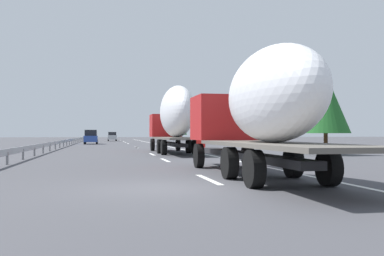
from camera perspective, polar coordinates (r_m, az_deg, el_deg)
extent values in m
plane|color=#424247|center=(51.90, -9.49, -2.33)|extent=(260.00, 260.00, 0.00)
cube|color=white|center=(14.31, 2.13, -6.62)|extent=(3.20, 0.20, 0.01)
cube|color=white|center=(24.56, -3.47, -4.15)|extent=(3.20, 0.20, 0.01)
cube|color=white|center=(31.48, -5.16, -3.39)|extent=(3.20, 0.20, 0.01)
cube|color=white|center=(46.80, -7.11, -2.51)|extent=(3.20, 0.20, 0.01)
cube|color=white|center=(47.77, -7.19, -2.47)|extent=(3.20, 0.20, 0.01)
cube|color=white|center=(64.93, -8.22, -2.00)|extent=(3.20, 0.20, 0.01)
cube|color=white|center=(74.33, -8.59, -1.84)|extent=(3.20, 0.20, 0.01)
cube|color=white|center=(81.03, -8.79, -1.74)|extent=(3.20, 0.20, 0.01)
cube|color=white|center=(98.30, -9.20, -1.56)|extent=(3.20, 0.20, 0.01)
cube|color=white|center=(57.30, -4.12, -2.18)|extent=(110.00, 0.20, 0.01)
cube|color=#B21919|center=(38.00, -3.45, 0.30)|extent=(2.40, 2.50, 1.90)
cube|color=black|center=(39.10, -3.66, 1.01)|extent=(0.08, 2.12, 0.80)
cube|color=#262628|center=(34.93, -2.77, -2.03)|extent=(11.42, 0.70, 0.24)
cube|color=#59544C|center=(31.86, -1.97, -1.32)|extent=(10.01, 2.50, 0.12)
ellipsoid|color=white|center=(32.06, -2.01, 2.11)|extent=(7.98, 2.20, 3.71)
cube|color=red|center=(27.10, 1.14, -1.93)|extent=(0.04, 0.56, 0.56)
cylinder|color=black|center=(37.88, -5.10, -2.16)|extent=(1.04, 0.30, 1.04)
cylinder|color=black|center=(38.17, -1.81, -2.15)|extent=(1.04, 0.30, 1.04)
cylinder|color=black|center=(32.90, -4.19, -2.38)|extent=(1.04, 0.35, 1.04)
cylinder|color=black|center=(33.24, -0.42, -2.36)|extent=(1.04, 0.35, 1.04)
cylinder|color=black|center=(30.52, -3.65, -2.51)|extent=(1.04, 0.35, 1.04)
cylinder|color=black|center=(30.89, 0.40, -2.49)|extent=(1.04, 0.35, 1.04)
cube|color=#B21919|center=(19.33, 4.07, 1.28)|extent=(2.40, 2.50, 1.90)
cube|color=black|center=(20.42, 3.26, 2.58)|extent=(0.08, 2.12, 0.80)
cube|color=#262628|center=(16.46, 6.81, -3.52)|extent=(11.05, 0.70, 0.24)
cube|color=#59544C|center=(13.62, 10.70, -2.12)|extent=(9.61, 2.50, 0.12)
ellipsoid|color=white|center=(13.87, 10.35, 4.25)|extent=(6.21, 2.20, 2.95)
cylinder|color=black|center=(19.09, 0.88, -3.59)|extent=(1.04, 0.30, 1.04)
cylinder|color=black|center=(19.66, 7.18, -3.50)|extent=(1.04, 0.30, 1.04)
cylinder|color=black|center=(14.43, 4.85, -4.52)|extent=(1.04, 0.35, 1.04)
cylinder|color=black|center=(15.18, 12.89, -4.31)|extent=(1.04, 0.35, 1.04)
cylinder|color=black|center=(12.14, 7.98, -5.23)|extent=(1.04, 0.35, 1.04)
cylinder|color=black|center=(13.03, 17.20, -4.90)|extent=(1.04, 0.35, 1.04)
cube|color=#ADB2B7|center=(87.92, -10.25, -1.18)|extent=(4.13, 1.71, 0.84)
cube|color=black|center=(87.60, -10.24, -0.71)|extent=(2.27, 1.50, 0.61)
cylinder|color=black|center=(89.19, -10.74, -1.44)|extent=(0.64, 0.22, 0.64)
cylinder|color=black|center=(89.22, -9.77, -1.44)|extent=(0.64, 0.22, 0.64)
cylinder|color=black|center=(86.63, -10.73, -1.46)|extent=(0.64, 0.22, 0.64)
cylinder|color=black|center=(86.66, -9.74, -1.47)|extent=(0.64, 0.22, 0.64)
cube|color=#28479E|center=(63.24, -12.88, -1.36)|extent=(4.43, 1.82, 0.84)
cube|color=black|center=(62.90, -12.89, -0.61)|extent=(2.44, 1.61, 0.82)
cylinder|color=black|center=(64.65, -13.57, -1.72)|extent=(0.64, 0.22, 0.64)
cylinder|color=black|center=(64.60, -12.13, -1.72)|extent=(0.64, 0.22, 0.64)
cylinder|color=black|center=(61.90, -13.68, -1.76)|extent=(0.64, 0.22, 0.64)
cylinder|color=black|center=(61.85, -12.17, -1.77)|extent=(0.64, 0.22, 0.64)
cylinder|color=gray|center=(53.94, -2.40, -0.88)|extent=(0.10, 0.10, 2.64)
cube|color=#2D569E|center=(53.96, -2.40, 0.90)|extent=(0.06, 0.90, 0.70)
cylinder|color=#472D19|center=(58.13, 3.76, -1.22)|extent=(0.25, 0.25, 1.92)
cone|color=#1E5B23|center=(58.18, 3.76, 1.73)|extent=(3.46, 3.46, 4.06)
cylinder|color=#472D19|center=(31.91, 16.84, -1.99)|extent=(0.28, 0.28, 1.50)
cone|color=#1E5B23|center=(31.97, 16.82, 3.11)|extent=(3.37, 3.37, 4.19)
cylinder|color=#472D19|center=(90.84, -1.79, -1.26)|extent=(0.31, 0.31, 1.21)
cone|color=#286B2D|center=(90.86, -1.79, 0.65)|extent=(3.61, 3.61, 4.85)
cube|color=#9EA0A5|center=(55.05, -15.84, -1.60)|extent=(94.00, 0.06, 0.32)
cube|color=slate|center=(22.65, -22.70, -3.64)|extent=(0.10, 0.10, 0.60)
cube|color=slate|center=(26.66, -20.93, -3.20)|extent=(0.10, 0.10, 0.60)
cube|color=slate|center=(30.69, -19.63, -2.87)|extent=(0.10, 0.10, 0.60)
cube|color=slate|center=(34.74, -18.63, -2.62)|extent=(0.10, 0.10, 0.60)
cube|color=slate|center=(38.79, -17.84, -2.42)|extent=(0.10, 0.10, 0.60)
cube|color=slate|center=(42.85, -17.19, -2.25)|extent=(0.10, 0.10, 0.60)
cube|color=slate|center=(46.92, -16.66, -2.12)|extent=(0.10, 0.10, 0.60)
cube|color=slate|center=(50.98, -16.22, -2.01)|extent=(0.10, 0.10, 0.60)
cube|color=slate|center=(55.05, -15.84, -1.91)|extent=(0.10, 0.10, 0.60)
cube|color=slate|center=(59.13, -15.51, -1.83)|extent=(0.10, 0.10, 0.60)
cube|color=slate|center=(63.20, -15.22, -1.75)|extent=(0.10, 0.10, 0.60)
cube|color=slate|center=(67.28, -14.97, -1.69)|extent=(0.10, 0.10, 0.60)
cube|color=slate|center=(71.36, -14.75, -1.63)|extent=(0.10, 0.10, 0.60)
cube|color=slate|center=(75.44, -14.55, -1.58)|extent=(0.10, 0.10, 0.60)
cube|color=slate|center=(79.51, -14.38, -1.54)|extent=(0.10, 0.10, 0.60)
cube|color=slate|center=(83.59, -14.22, -1.50)|extent=(0.10, 0.10, 0.60)
cube|color=slate|center=(87.68, -14.07, -1.46)|extent=(0.10, 0.10, 0.60)
cube|color=slate|center=(91.76, -13.94, -1.42)|extent=(0.10, 0.10, 0.60)
cube|color=slate|center=(95.84, -13.82, -1.39)|extent=(0.10, 0.10, 0.60)
cube|color=slate|center=(99.92, -13.70, -1.36)|extent=(0.10, 0.10, 0.60)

